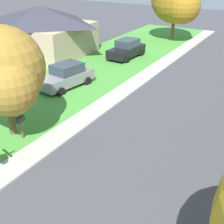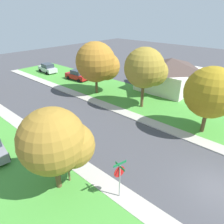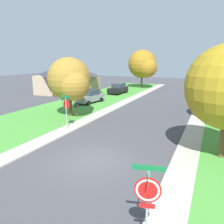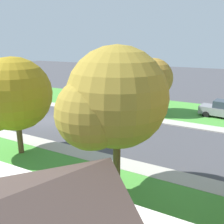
{
  "view_description": "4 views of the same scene",
  "coord_description": "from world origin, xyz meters",
  "px_view_note": "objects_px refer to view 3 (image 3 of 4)",
  "views": [
    {
      "loc": [
        4.83,
        -1.66,
        8.43
      ],
      "look_at": [
        -2.32,
        10.54,
        1.4
      ],
      "focal_mm": 49.23,
      "sensor_mm": 36.0,
      "label": 1
    },
    {
      "loc": [
        -12.08,
        -1.42,
        10.62
      ],
      "look_at": [
        1.8,
        11.05,
        1.4
      ],
      "focal_mm": 32.74,
      "sensor_mm": 36.0,
      "label": 2
    },
    {
      "loc": [
        5.77,
        -10.21,
        5.59
      ],
      "look_at": [
        -1.54,
        6.0,
        1.4
      ],
      "focal_mm": 36.22,
      "sensor_mm": 36.0,
      "label": 3
    },
    {
      "loc": [
        16.84,
        15.97,
        7.24
      ],
      "look_at": [
        -1.08,
        6.37,
        1.4
      ],
      "focal_mm": 38.75,
      "sensor_mm": 36.0,
      "label": 4
    }
  ],
  "objects_px": {
    "car_black_far_down_street": "(118,89)",
    "house_left_setback": "(68,79)",
    "mailbox": "(77,107)",
    "stop_sign_near_corner": "(148,195)",
    "tree_sidewalk_far": "(143,65)",
    "car_grey_across_road": "(90,96)",
    "stop_sign_far_corner": "(66,106)",
    "tree_across_left": "(70,81)"
  },
  "relations": [
    {
      "from": "tree_across_left",
      "to": "mailbox",
      "type": "xyz_separation_m",
      "value": [
        0.56,
        0.05,
        -2.58
      ]
    },
    {
      "from": "car_black_far_down_street",
      "to": "tree_across_left",
      "type": "bearing_deg",
      "value": -83.9
    },
    {
      "from": "car_grey_across_road",
      "to": "tree_across_left",
      "type": "bearing_deg",
      "value": -74.21
    },
    {
      "from": "stop_sign_near_corner",
      "to": "house_left_setback",
      "type": "height_order",
      "value": "house_left_setback"
    },
    {
      "from": "car_black_far_down_street",
      "to": "mailbox",
      "type": "bearing_deg",
      "value": -81.89
    },
    {
      "from": "car_grey_across_road",
      "to": "tree_across_left",
      "type": "relative_size",
      "value": 0.78
    },
    {
      "from": "car_grey_across_road",
      "to": "tree_sidewalk_far",
      "type": "relative_size",
      "value": 0.62
    },
    {
      "from": "stop_sign_far_corner",
      "to": "tree_across_left",
      "type": "relative_size",
      "value": 0.48
    },
    {
      "from": "stop_sign_near_corner",
      "to": "house_left_setback",
      "type": "distance_m",
      "value": 32.68
    },
    {
      "from": "car_black_far_down_street",
      "to": "house_left_setback",
      "type": "distance_m",
      "value": 8.39
    },
    {
      "from": "stop_sign_near_corner",
      "to": "stop_sign_far_corner",
      "type": "distance_m",
      "value": 12.99
    },
    {
      "from": "stop_sign_near_corner",
      "to": "stop_sign_far_corner",
      "type": "xyz_separation_m",
      "value": [
        -9.24,
        9.14,
        0.01
      ]
    },
    {
      "from": "stop_sign_near_corner",
      "to": "stop_sign_far_corner",
      "type": "height_order",
      "value": "same"
    },
    {
      "from": "stop_sign_near_corner",
      "to": "tree_across_left",
      "type": "relative_size",
      "value": 0.48
    },
    {
      "from": "mailbox",
      "to": "tree_sidewalk_far",
      "type": "bearing_deg",
      "value": 91.63
    },
    {
      "from": "tree_across_left",
      "to": "car_black_far_down_street",
      "type": "bearing_deg",
      "value": 96.1
    },
    {
      "from": "stop_sign_far_corner",
      "to": "car_grey_across_road",
      "type": "xyz_separation_m",
      "value": [
        -3.82,
        10.37,
        -1.01
      ]
    },
    {
      "from": "stop_sign_far_corner",
      "to": "tree_across_left",
      "type": "bearing_deg",
      "value": 118.68
    },
    {
      "from": "stop_sign_near_corner",
      "to": "mailbox",
      "type": "distance_m",
      "value": 16.39
    },
    {
      "from": "house_left_setback",
      "to": "mailbox",
      "type": "distance_m",
      "value": 16.37
    },
    {
      "from": "stop_sign_near_corner",
      "to": "tree_sidewalk_far",
      "type": "relative_size",
      "value": 0.38
    },
    {
      "from": "stop_sign_far_corner",
      "to": "tree_sidewalk_far",
      "type": "relative_size",
      "value": 0.38
    },
    {
      "from": "house_left_setback",
      "to": "stop_sign_near_corner",
      "type": "bearing_deg",
      "value": -51.15
    },
    {
      "from": "house_left_setback",
      "to": "car_grey_across_road",
      "type": "bearing_deg",
      "value": -38.61
    },
    {
      "from": "car_grey_across_road",
      "to": "mailbox",
      "type": "xyz_separation_m",
      "value": [
        2.54,
        -6.96,
        0.14
      ]
    },
    {
      "from": "house_left_setback",
      "to": "car_black_far_down_street",
      "type": "bearing_deg",
      "value": 20.57
    },
    {
      "from": "stop_sign_near_corner",
      "to": "tree_sidewalk_far",
      "type": "bearing_deg",
      "value": 106.86
    },
    {
      "from": "tree_across_left",
      "to": "mailbox",
      "type": "distance_m",
      "value": 2.64
    },
    {
      "from": "house_left_setback",
      "to": "mailbox",
      "type": "xyz_separation_m",
      "value": [
        9.98,
        -12.9,
        -1.37
      ]
    },
    {
      "from": "tree_sidewalk_far",
      "to": "stop_sign_far_corner",
      "type": "bearing_deg",
      "value": -85.95
    },
    {
      "from": "stop_sign_near_corner",
      "to": "tree_sidewalk_far",
      "type": "height_order",
      "value": "tree_sidewalk_far"
    },
    {
      "from": "car_grey_across_road",
      "to": "tree_across_left",
      "type": "distance_m",
      "value": 7.78
    },
    {
      "from": "car_black_far_down_street",
      "to": "tree_sidewalk_far",
      "type": "xyz_separation_m",
      "value": [
        1.56,
        8.65,
        3.6
      ]
    },
    {
      "from": "stop_sign_near_corner",
      "to": "house_left_setback",
      "type": "xyz_separation_m",
      "value": [
        -20.5,
        25.45,
        0.5
      ]
    },
    {
      "from": "car_black_far_down_street",
      "to": "house_left_setback",
      "type": "height_order",
      "value": "house_left_setback"
    },
    {
      "from": "house_left_setback",
      "to": "tree_sidewalk_far",
      "type": "bearing_deg",
      "value": 51.21
    },
    {
      "from": "stop_sign_near_corner",
      "to": "car_black_far_down_street",
      "type": "xyz_separation_m",
      "value": [
        -12.77,
        28.35,
        -1.0
      ]
    },
    {
      "from": "house_left_setback",
      "to": "mailbox",
      "type": "bearing_deg",
      "value": -52.28
    },
    {
      "from": "stop_sign_far_corner",
      "to": "car_black_far_down_street",
      "type": "relative_size",
      "value": 0.63
    },
    {
      "from": "car_grey_across_road",
      "to": "car_black_far_down_street",
      "type": "xyz_separation_m",
      "value": [
        0.29,
        8.84,
        0.0
      ]
    },
    {
      "from": "stop_sign_far_corner",
      "to": "house_left_setback",
      "type": "xyz_separation_m",
      "value": [
        -11.26,
        16.31,
        0.49
      ]
    },
    {
      "from": "stop_sign_near_corner",
      "to": "car_grey_across_road",
      "type": "relative_size",
      "value": 0.61
    }
  ]
}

